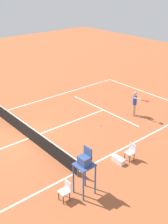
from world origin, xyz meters
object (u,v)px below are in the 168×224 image
Objects in this scene: courtside_chair_near at (65,190)px; equipment_bag at (118,160)px; player_serving at (135,102)px; umpire_chair at (85,164)px; tennis_ball at (101,125)px; courtside_chair_mid at (131,151)px.

courtside_chair_near reaches higher than equipment_bag.
umpire_chair is at bearing 14.69° from player_serving.
courtside_chair_near is (-3.63, 8.88, -0.56)m from player_serving.
courtside_chair_mid reaches higher than tennis_ball.
umpire_chair reaches higher than courtside_chair_near.
courtside_chair_mid is (-3.46, 4.34, -0.56)m from player_serving.
courtside_chair_near is at bearing 11.08° from player_serving.
tennis_ball is 4.22m from equipment_bag.
courtside_chair_mid is at bearing 27.35° from player_serving.
player_serving reaches higher than equipment_bag.
player_serving is at bearing -51.48° from courtside_chair_mid.
equipment_bag reaches higher than tennis_ball.
umpire_chair is 2.54× the size of courtside_chair_mid.
equipment_bag is at bearing -83.75° from courtside_chair_near.
umpire_chair reaches higher than equipment_bag.
courtside_chair_mid is (0.39, -3.60, -1.07)m from umpire_chair.
tennis_ball is (0.43, 2.91, -1.06)m from player_serving.
tennis_ball is at bearing -20.27° from courtside_chair_mid.
umpire_chair reaches higher than tennis_ball.
equipment_bag is at bearing -77.62° from umpire_chair.
umpire_chair is (-3.85, 7.94, 0.52)m from player_serving.
courtside_chair_near and courtside_chair_mid have the same top height.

